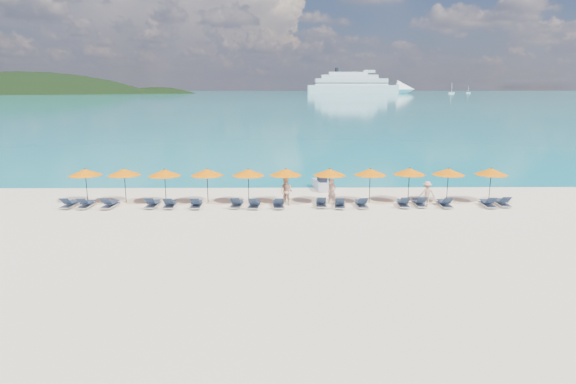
{
  "coord_description": "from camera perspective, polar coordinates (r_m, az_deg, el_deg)",
  "views": [
    {
      "loc": [
        -0.32,
        -25.11,
        7.34
      ],
      "look_at": [
        0.0,
        3.0,
        1.2
      ],
      "focal_mm": 30.0,
      "sensor_mm": 36.0,
      "label": 1
    }
  ],
  "objects": [
    {
      "name": "lounger_6",
      "position": [
        30.2,
        -6.07,
        -1.36
      ],
      "size": [
        0.75,
        1.74,
        0.66
      ],
      "rotation": [
        0.0,
        0.0,
        -0.08
      ],
      "color": "silver",
      "rests_on": "ground"
    },
    {
      "name": "lounger_9",
      "position": [
        30.28,
        3.94,
        -1.28
      ],
      "size": [
        0.68,
        1.72,
        0.66
      ],
      "rotation": [
        0.0,
        0.0,
        -0.04
      ],
      "color": "silver",
      "rests_on": "ground"
    },
    {
      "name": "umbrella_8",
      "position": [
        32.06,
        14.2,
        2.38
      ],
      "size": [
        2.1,
        2.1,
        2.28
      ],
      "color": "black",
      "rests_on": "ground"
    },
    {
      "name": "lounger_15",
      "position": [
        32.6,
        22.6,
        -1.23
      ],
      "size": [
        0.7,
        1.73,
        0.66
      ],
      "rotation": [
        0.0,
        0.0,
        -0.05
      ],
      "color": "silver",
      "rests_on": "ground"
    },
    {
      "name": "umbrella_10",
      "position": [
        33.69,
        22.95,
        2.25
      ],
      "size": [
        2.1,
        2.1,
        2.28
      ],
      "color": "black",
      "rests_on": "ground"
    },
    {
      "name": "umbrella_0",
      "position": [
        33.4,
        -22.91,
        2.17
      ],
      "size": [
        2.1,
        2.1,
        2.28
      ],
      "color": "black",
      "rests_on": "ground"
    },
    {
      "name": "cruise_ship",
      "position": [
        592.68,
        8.77,
        12.36
      ],
      "size": [
        128.39,
        21.74,
        35.69
      ],
      "rotation": [
        0.0,
        0.0,
        0.01
      ],
      "color": "white",
      "rests_on": "ground"
    },
    {
      "name": "umbrella_9",
      "position": [
        32.68,
        18.49,
        2.3
      ],
      "size": [
        2.1,
        2.1,
        2.28
      ],
      "color": "black",
      "rests_on": "ground"
    },
    {
      "name": "umbrella_1",
      "position": [
        32.58,
        -18.85,
        2.25
      ],
      "size": [
        2.1,
        2.1,
        2.28
      ],
      "color": "black",
      "rests_on": "ground"
    },
    {
      "name": "lounger_3",
      "position": [
        31.16,
        -15.76,
        -1.33
      ],
      "size": [
        0.68,
        1.72,
        0.66
      ],
      "rotation": [
        0.0,
        0.0,
        -0.04
      ],
      "color": "silver",
      "rests_on": "ground"
    },
    {
      "name": "headland_main",
      "position": [
        641.26,
        -28.72,
        6.76
      ],
      "size": [
        374.0,
        242.0,
        126.5
      ],
      "color": "black",
      "rests_on": "ground"
    },
    {
      "name": "lounger_4",
      "position": [
        30.82,
        -13.81,
        -1.37
      ],
      "size": [
        0.68,
        1.72,
        0.66
      ],
      "rotation": [
        0.0,
        0.0,
        0.04
      ],
      "color": "silver",
      "rests_on": "ground"
    },
    {
      "name": "sailboat_near",
      "position": [
        600.2,
        18.8,
        11.09
      ],
      "size": [
        6.7,
        2.23,
        12.28
      ],
      "color": "white",
      "rests_on": "ground"
    },
    {
      "name": "lounger_14",
      "position": [
        31.63,
        18.08,
        -1.28
      ],
      "size": [
        0.65,
        1.71,
        0.66
      ],
      "rotation": [
        0.0,
        0.0,
        -0.02
      ],
      "color": "silver",
      "rests_on": "ground"
    },
    {
      "name": "lounger_8",
      "position": [
        29.9,
        -1.17,
        -1.43
      ],
      "size": [
        0.76,
        1.75,
        0.66
      ],
      "rotation": [
        0.0,
        0.0,
        0.08
      ],
      "color": "silver",
      "rests_on": "ground"
    },
    {
      "name": "beachgoer_a",
      "position": [
        30.86,
        5.24,
        0.05
      ],
      "size": [
        0.68,
        0.56,
        1.62
      ],
      "primitive_type": "imported",
      "rotation": [
        0.0,
        0.0,
        0.33
      ],
      "color": "tan",
      "rests_on": "ground"
    },
    {
      "name": "umbrella_6",
      "position": [
        30.93,
        4.94,
        2.36
      ],
      "size": [
        2.1,
        2.1,
        2.28
      ],
      "color": "black",
      "rests_on": "ground"
    },
    {
      "name": "umbrella_2",
      "position": [
        31.61,
        -14.42,
        2.23
      ],
      "size": [
        2.1,
        2.1,
        2.28
      ],
      "color": "black",
      "rests_on": "ground"
    },
    {
      "name": "lounger_7",
      "position": [
        29.96,
        -4.0,
        -1.43
      ],
      "size": [
        0.75,
        1.74,
        0.66
      ],
      "rotation": [
        0.0,
        0.0,
        -0.08
      ],
      "color": "silver",
      "rests_on": "ground"
    },
    {
      "name": "jetski",
      "position": [
        35.44,
        3.99,
        0.96
      ],
      "size": [
        1.3,
        2.68,
        0.92
      ],
      "rotation": [
        0.0,
        0.0,
        0.13
      ],
      "color": "#B3B8CC",
      "rests_on": "ground"
    },
    {
      "name": "lounger_16",
      "position": [
        33.2,
        24.03,
        -1.12
      ],
      "size": [
        0.74,
        1.74,
        0.66
      ],
      "rotation": [
        0.0,
        0.0,
        -0.07
      ],
      "color": "silver",
      "rests_on": "ground"
    },
    {
      "name": "ground",
      "position": [
        26.17,
        0.07,
        -3.97
      ],
      "size": [
        1400.0,
        1400.0,
        0.0
      ],
      "primitive_type": "plane",
      "color": "beige"
    },
    {
      "name": "beachgoer_b",
      "position": [
        30.39,
        -0.21,
        0.05
      ],
      "size": [
        0.99,
        0.84,
        1.77
      ],
      "primitive_type": "imported",
      "rotation": [
        0.0,
        0.0,
        -0.48
      ],
      "color": "tan",
      "rests_on": "ground"
    },
    {
      "name": "sailboat_far",
      "position": [
        648.2,
        20.58,
        10.98
      ],
      "size": [
        5.11,
        1.7,
        9.38
      ],
      "color": "white",
      "rests_on": "ground"
    },
    {
      "name": "sea",
      "position": [
        685.15,
        -0.63,
        11.7
      ],
      "size": [
        1600.0,
        1300.0,
        0.01
      ],
      "primitive_type": "cube",
      "color": "#1FA9B2",
      "rests_on": "ground"
    },
    {
      "name": "lounger_12",
      "position": [
        31.01,
        13.47,
        -1.27
      ],
      "size": [
        0.76,
        1.75,
        0.66
      ],
      "rotation": [
        0.0,
        0.0,
        -0.08
      ],
      "color": "silver",
      "rests_on": "ground"
    },
    {
      "name": "headland_small",
      "position": [
        605.44,
        -15.1,
        7.88
      ],
      "size": [
        162.0,
        126.0,
        85.5
      ],
      "color": "black",
      "rests_on": "ground"
    },
    {
      "name": "umbrella_7",
      "position": [
        31.34,
        9.72,
        2.36
      ],
      "size": [
        2.1,
        2.1,
        2.28
      ],
      "color": "black",
      "rests_on": "ground"
    },
    {
      "name": "lounger_2",
      "position": [
        31.86,
        -20.34,
        -1.35
      ],
      "size": [
        0.78,
        1.75,
        0.66
      ],
      "rotation": [
        0.0,
        0.0,
        -0.09
      ],
      "color": "silver",
      "rests_on": "ground"
    },
    {
      "name": "lounger_0",
      "position": [
        32.91,
        -24.41,
        -1.27
      ],
      "size": [
        0.73,
        1.74,
        0.66
      ],
      "rotation": [
        0.0,
        0.0,
        -0.07
      ],
      "color": "silver",
      "rests_on": "ground"
    },
    {
      "name": "umbrella_5",
      "position": [
        30.83,
        -0.26,
        2.38
      ],
      "size": [
        2.1,
        2.1,
        2.28
      ],
      "color": "black",
      "rests_on": "ground"
    },
    {
      "name": "lounger_11",
      "position": [
        30.37,
        8.67,
        -1.35
      ],
      "size": [
        0.67,
        1.72,
        0.66
      ],
      "rotation": [
        0.0,
        0.0,
        0.03
      ],
      "color": "silver",
      "rests_on": "ground"
    },
    {
      "name": "lounger_13",
      "position": [
        31.38,
        15.32,
        -1.21
      ],
      "size": [
        0.66,
        1.71,
        0.66
      ],
      "rotation": [
        0.0,
        0.0,
        -0.02
      ],
      "color": "silver",
      "rests_on": "ground"
    },
    {
      "name": "umbrella_4",
      "position": [
        30.81,
        -4.73,
        2.33
      ],
      "size": [
        2.1,
        2.1,
        2.28
      ],
      "color": "black",
      "rests_on": "ground"
    },
    {
      "name": "lounger_1",
      "position": [
        32.43,
        -22.78,
        -1.32
      ],
      "size": [
        0.66,
        1.72,
        0.66
      ],
      "rotation": [
        0.0,
        0.0,
        -0.03
      ],
      "color": "silver",
      "rests_on": "ground"
    },
    {
      "name": "beachgoer_c",
      "position": [
        31.66,
        16.16,
        -0.14
      ],
      "size": [
        1.02,
        0.5,
        1.55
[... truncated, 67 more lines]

